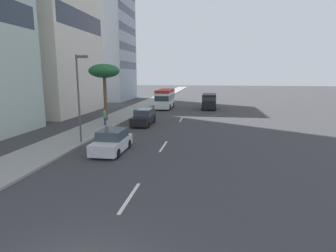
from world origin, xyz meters
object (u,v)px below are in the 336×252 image
at_px(minibus_third, 165,98).
at_px(street_lamp, 79,89).
at_px(palm_tree, 104,72).
at_px(van_fourth, 209,100).
at_px(pedestrian_near_lamp, 105,117).
at_px(car_second, 112,142).
at_px(car_lead, 144,117).

distance_m(minibus_third, street_lamp, 24.17).
distance_m(palm_tree, street_lamp, 10.36).
bearing_deg(palm_tree, van_fourth, -40.51).
height_order(minibus_third, palm_tree, palm_tree).
distance_m(minibus_third, pedestrian_near_lamp, 17.02).
relative_size(van_fourth, palm_tree, 0.74).
xyz_separation_m(car_second, minibus_third, (25.83, 0.38, 0.90)).
distance_m(minibus_third, palm_tree, 15.09).
bearing_deg(car_second, street_lamp, -121.77).
bearing_deg(palm_tree, car_second, -157.17).
height_order(palm_tree, street_lamp, street_lamp).
height_order(van_fourth, street_lamp, street_lamp).
distance_m(van_fourth, street_lamp, 25.86).
height_order(car_lead, street_lamp, street_lamp).
xyz_separation_m(car_second, street_lamp, (1.97, 3.18, 3.56)).
bearing_deg(pedestrian_near_lamp, car_lead, 141.69).
bearing_deg(street_lamp, palm_tree, 10.63).
bearing_deg(street_lamp, pedestrian_near_lamp, 7.37).
bearing_deg(street_lamp, minibus_third, -6.70).
distance_m(pedestrian_near_lamp, palm_tree, 5.53).
xyz_separation_m(car_second, van_fourth, (25.73, -6.60, 0.61)).
distance_m(car_second, van_fourth, 26.57).
height_order(car_lead, pedestrian_near_lamp, pedestrian_near_lamp).
distance_m(car_lead, van_fourth, 16.41).
bearing_deg(street_lamp, car_second, -121.77).
bearing_deg(pedestrian_near_lamp, street_lamp, 35.95).
relative_size(car_second, palm_tree, 0.64).
distance_m(minibus_third, van_fourth, 6.99).
relative_size(car_lead, van_fourth, 1.00).
xyz_separation_m(car_lead, pedestrian_near_lamp, (-1.62, 3.80, 0.20)).
bearing_deg(car_lead, minibus_third, -179.79).
height_order(minibus_third, pedestrian_near_lamp, minibus_third).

